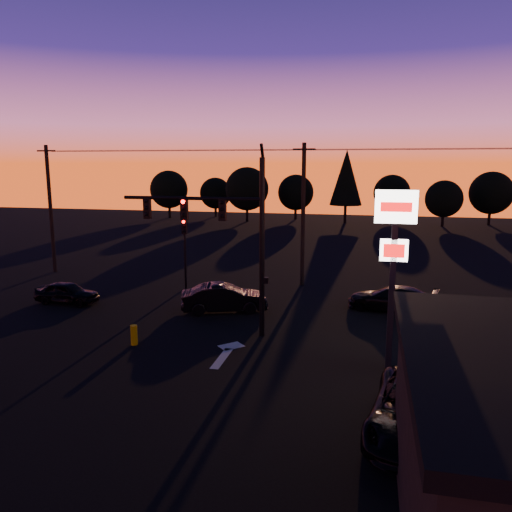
{
  "coord_description": "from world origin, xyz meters",
  "views": [
    {
      "loc": [
        6.05,
        -17.23,
        7.75
      ],
      "look_at": [
        1.0,
        5.0,
        3.5
      ],
      "focal_mm": 35.0,
      "sensor_mm": 36.0,
      "label": 1
    }
  ],
  "objects_px": {
    "suv_parked": "(415,410)",
    "car_right": "(392,299)",
    "car_mid": "(224,298)",
    "car_left": "(67,293)",
    "traffic_signal_mast": "(227,227)",
    "secondary_signal": "(185,243)",
    "pylon_sign": "(394,242)",
    "bollard": "(134,335)"
  },
  "relations": [
    {
      "from": "secondary_signal",
      "to": "pylon_sign",
      "type": "height_order",
      "value": "pylon_sign"
    },
    {
      "from": "pylon_sign",
      "to": "car_left",
      "type": "bearing_deg",
      "value": 162.86
    },
    {
      "from": "bollard",
      "to": "suv_parked",
      "type": "height_order",
      "value": "suv_parked"
    },
    {
      "from": "traffic_signal_mast",
      "to": "suv_parked",
      "type": "relative_size",
      "value": 1.64
    },
    {
      "from": "suv_parked",
      "to": "secondary_signal",
      "type": "bearing_deg",
      "value": 139.88
    },
    {
      "from": "car_mid",
      "to": "traffic_signal_mast",
      "type": "bearing_deg",
      "value": 179.48
    },
    {
      "from": "bollard",
      "to": "suv_parked",
      "type": "relative_size",
      "value": 0.17
    },
    {
      "from": "secondary_signal",
      "to": "car_left",
      "type": "bearing_deg",
      "value": -138.71
    },
    {
      "from": "car_mid",
      "to": "car_left",
      "type": "bearing_deg",
      "value": 72.84
    },
    {
      "from": "traffic_signal_mast",
      "to": "car_right",
      "type": "relative_size",
      "value": 1.86
    },
    {
      "from": "car_mid",
      "to": "car_right",
      "type": "xyz_separation_m",
      "value": [
        8.66,
        2.1,
        -0.07
      ]
    },
    {
      "from": "traffic_signal_mast",
      "to": "car_right",
      "type": "bearing_deg",
      "value": 35.49
    },
    {
      "from": "secondary_signal",
      "to": "traffic_signal_mast",
      "type": "bearing_deg",
      "value": -56.81
    },
    {
      "from": "traffic_signal_mast",
      "to": "pylon_sign",
      "type": "bearing_deg",
      "value": -19.36
    },
    {
      "from": "car_right",
      "to": "suv_parked",
      "type": "bearing_deg",
      "value": 13.22
    },
    {
      "from": "car_left",
      "to": "car_right",
      "type": "xyz_separation_m",
      "value": [
        17.72,
        2.52,
        0.06
      ]
    },
    {
      "from": "secondary_signal",
      "to": "bollard",
      "type": "distance_m",
      "value": 10.22
    },
    {
      "from": "traffic_signal_mast",
      "to": "bollard",
      "type": "xyz_separation_m",
      "value": [
        -3.55,
        -2.35,
        -4.5
      ]
    },
    {
      "from": "pylon_sign",
      "to": "car_left",
      "type": "height_order",
      "value": "pylon_sign"
    },
    {
      "from": "bollard",
      "to": "car_left",
      "type": "xyz_separation_m",
      "value": [
        -6.65,
        5.19,
        0.17
      ]
    },
    {
      "from": "pylon_sign",
      "to": "car_left",
      "type": "relative_size",
      "value": 1.91
    },
    {
      "from": "secondary_signal",
      "to": "car_right",
      "type": "bearing_deg",
      "value": -9.73
    },
    {
      "from": "secondary_signal",
      "to": "suv_parked",
      "type": "relative_size",
      "value": 0.83
    },
    {
      "from": "car_mid",
      "to": "suv_parked",
      "type": "xyz_separation_m",
      "value": [
        8.81,
        -10.47,
        -0.01
      ]
    },
    {
      "from": "suv_parked",
      "to": "car_right",
      "type": "bearing_deg",
      "value": 100.02
    },
    {
      "from": "secondary_signal",
      "to": "suv_parked",
      "type": "height_order",
      "value": "secondary_signal"
    },
    {
      "from": "car_mid",
      "to": "pylon_sign",
      "type": "bearing_deg",
      "value": -144.75
    },
    {
      "from": "traffic_signal_mast",
      "to": "secondary_signal",
      "type": "distance_m",
      "value": 9.19
    },
    {
      "from": "secondary_signal",
      "to": "pylon_sign",
      "type": "bearing_deg",
      "value": -39.77
    },
    {
      "from": "traffic_signal_mast",
      "to": "secondary_signal",
      "type": "xyz_separation_m",
      "value": [
        -4.9,
        7.49,
        -2.07
      ]
    },
    {
      "from": "pylon_sign",
      "to": "car_right",
      "type": "height_order",
      "value": "pylon_sign"
    },
    {
      "from": "pylon_sign",
      "to": "traffic_signal_mast",
      "type": "bearing_deg",
      "value": 160.64
    },
    {
      "from": "bollard",
      "to": "car_left",
      "type": "distance_m",
      "value": 8.43
    },
    {
      "from": "bollard",
      "to": "suv_parked",
      "type": "xyz_separation_m",
      "value": [
        11.22,
        -4.86,
        0.29
      ]
    },
    {
      "from": "car_right",
      "to": "secondary_signal",
      "type": "bearing_deg",
      "value": -87.17
    },
    {
      "from": "car_left",
      "to": "car_right",
      "type": "height_order",
      "value": "car_right"
    },
    {
      "from": "traffic_signal_mast",
      "to": "suv_parked",
      "type": "bearing_deg",
      "value": -43.25
    },
    {
      "from": "secondary_signal",
      "to": "suv_parked",
      "type": "xyz_separation_m",
      "value": [
        12.57,
        -14.7,
        -2.13
      ]
    },
    {
      "from": "traffic_signal_mast",
      "to": "car_mid",
      "type": "height_order",
      "value": "traffic_signal_mast"
    },
    {
      "from": "traffic_signal_mast",
      "to": "car_right",
      "type": "height_order",
      "value": "traffic_signal_mast"
    },
    {
      "from": "pylon_sign",
      "to": "car_right",
      "type": "xyz_separation_m",
      "value": [
        0.42,
        7.86,
        -4.25
      ]
    },
    {
      "from": "pylon_sign",
      "to": "bollard",
      "type": "bearing_deg",
      "value": 179.21
    }
  ]
}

